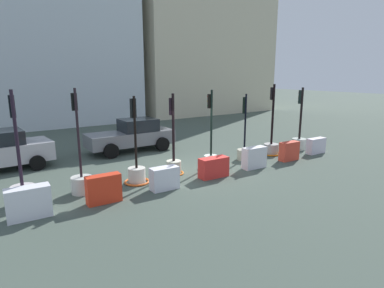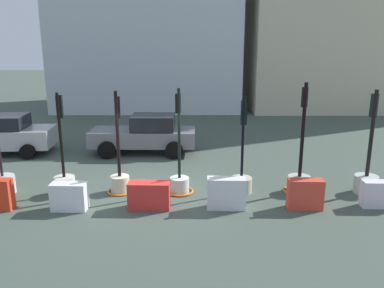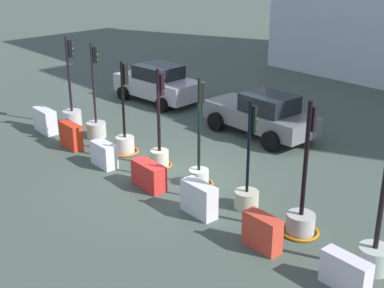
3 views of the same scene
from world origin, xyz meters
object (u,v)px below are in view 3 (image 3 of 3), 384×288
object	(u,v)px
traffic_light_1	(96,123)
construction_barrier_3	(149,176)
traffic_light_2	(125,139)
traffic_light_6	(301,216)
construction_barrier_4	(199,199)
traffic_light_4	(199,170)
construction_barrier_2	(104,155)
traffic_light_0	(72,111)
traffic_light_3	(160,149)
construction_barrier_6	(345,273)
traffic_light_5	(247,190)
traffic_light_7	(376,246)
car_grey_saloon	(262,115)
car_silver_hatchback	(158,84)
construction_barrier_0	(45,121)
construction_barrier_1	(71,136)
construction_barrier_5	(262,232)

from	to	relation	value
traffic_light_1	construction_barrier_3	size ratio (longest dim) A/B	2.94
traffic_light_2	traffic_light_6	distance (m)	7.26
traffic_light_2	construction_barrier_4	world-z (taller)	traffic_light_2
traffic_light_4	construction_barrier_2	bearing A→B (deg)	-156.76
traffic_light_0	traffic_light_4	bearing A→B (deg)	0.06
traffic_light_1	traffic_light_3	world-z (taller)	traffic_light_1
traffic_light_0	construction_barrier_3	world-z (taller)	traffic_light_0
traffic_light_6	construction_barrier_4	bearing A→B (deg)	-153.19
traffic_light_4	construction_barrier_6	distance (m)	5.85
traffic_light_4	traffic_light_5	bearing A→B (deg)	-0.71
traffic_light_0	traffic_light_7	bearing A→B (deg)	-0.48
traffic_light_2	construction_barrier_4	xyz separation A→B (m)	(4.87, -1.10, -0.04)
traffic_light_4	traffic_light_5	distance (m)	1.93
traffic_light_1	traffic_light_4	bearing A→B (deg)	0.34
traffic_light_6	car_grey_saloon	size ratio (longest dim) A/B	0.77
traffic_light_0	traffic_light_2	world-z (taller)	traffic_light_0
car_silver_hatchback	traffic_light_7	bearing A→B (deg)	-19.15
traffic_light_4	construction_barrier_0	distance (m)	7.31
traffic_light_2	traffic_light_5	size ratio (longest dim) A/B	1.04
construction_barrier_4	traffic_light_2	bearing A→B (deg)	167.23
traffic_light_6	construction_barrier_2	distance (m)	6.88
traffic_light_1	construction_barrier_3	xyz separation A→B (m)	(4.64, -1.19, -0.16)
traffic_light_7	car_silver_hatchback	xyz separation A→B (m)	(-13.29, 4.62, 0.21)
construction_barrier_1	traffic_light_5	bearing A→B (deg)	9.93
traffic_light_7	construction_barrier_5	size ratio (longest dim) A/B	3.26
car_silver_hatchback	traffic_light_4	bearing A→B (deg)	-30.92
traffic_light_6	construction_barrier_4	size ratio (longest dim) A/B	3.16
traffic_light_7	construction_barrier_6	size ratio (longest dim) A/B	2.97
construction_barrier_1	construction_barrier_2	distance (m)	2.12
traffic_light_6	car_silver_hatchback	world-z (taller)	traffic_light_6
construction_barrier_0	construction_barrier_1	bearing A→B (deg)	-3.12
traffic_light_2	construction_barrier_4	size ratio (longest dim) A/B	2.90
construction_barrier_0	construction_barrier_2	distance (m)	4.19
traffic_light_3	construction_barrier_6	world-z (taller)	traffic_light_3
traffic_light_1	car_silver_hatchback	bearing A→B (deg)	114.36
traffic_light_1	construction_barrier_0	bearing A→B (deg)	-147.48
traffic_light_3	car_silver_hatchback	bearing A→B (deg)	141.62
construction_barrier_1	car_silver_hatchback	size ratio (longest dim) A/B	0.25
traffic_light_2	traffic_light_4	size ratio (longest dim) A/B	0.97
traffic_light_7	construction_barrier_3	world-z (taller)	traffic_light_7
construction_barrier_2	construction_barrier_3	world-z (taller)	construction_barrier_2
traffic_light_5	construction_barrier_1	xyz separation A→B (m)	(-7.08, -1.24, -0.07)
construction_barrier_4	traffic_light_4	bearing A→B (deg)	137.23
traffic_light_1	traffic_light_5	bearing A→B (deg)	0.07
traffic_light_4	construction_barrier_3	xyz separation A→B (m)	(-0.82, -1.23, -0.09)
traffic_light_2	traffic_light_7	size ratio (longest dim) A/B	0.98
traffic_light_1	traffic_light_6	size ratio (longest dim) A/B	1.01
traffic_light_0	construction_barrier_6	xyz separation A→B (m)	(12.94, -1.17, -0.20)
car_grey_saloon	car_silver_hatchback	world-z (taller)	car_silver_hatchback
construction_barrier_4	traffic_light_0	bearing A→B (deg)	171.79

